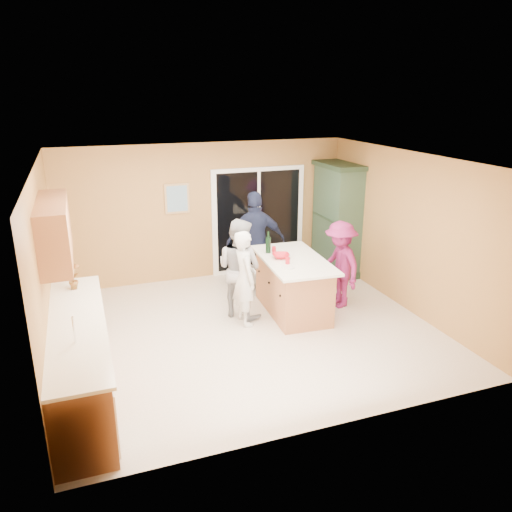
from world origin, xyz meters
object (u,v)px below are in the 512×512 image
object	(u,v)px
woman_white	(245,278)
green_hutch	(337,220)
kitchen_island	(293,287)
woman_magenta	(340,265)
woman_grey	(239,268)
woman_navy	(256,242)

from	to	relation	value
woman_white	green_hutch	bearing A→B (deg)	-57.22
kitchen_island	woman_magenta	xyz separation A→B (m)	(0.84, -0.04, 0.30)
woman_grey	woman_navy	world-z (taller)	woman_navy
kitchen_island	woman_white	distance (m)	0.94
green_hutch	woman_grey	world-z (taller)	green_hutch
green_hutch	woman_navy	distance (m)	1.89
woman_grey	woman_navy	size ratio (longest dim) A/B	0.88
woman_white	woman_magenta	distance (m)	1.72
green_hutch	woman_grey	distance (m)	2.80
woman_navy	woman_magenta	size ratio (longest dim) A/B	1.24
green_hutch	woman_white	world-z (taller)	green_hutch
kitchen_island	woman_navy	xyz separation A→B (m)	(-0.26, 1.10, 0.48)
green_hutch	woman_magenta	distance (m)	1.74
kitchen_island	woman_grey	xyz separation A→B (m)	(-0.86, 0.18, 0.37)
kitchen_island	woman_navy	distance (m)	1.22
woman_grey	green_hutch	bearing A→B (deg)	-96.55
woman_grey	woman_magenta	xyz separation A→B (m)	(1.70, -0.21, -0.07)
kitchen_island	green_hutch	world-z (taller)	green_hutch
woman_white	woman_navy	xyz separation A→B (m)	(0.62, 1.23, 0.16)
woman_white	woman_grey	distance (m)	0.32
woman_white	woman_grey	world-z (taller)	woman_grey
green_hutch	woman_magenta	world-z (taller)	green_hutch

